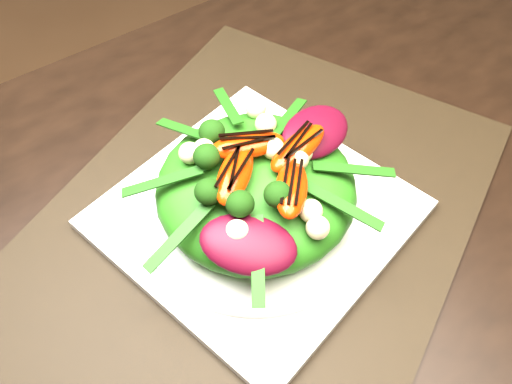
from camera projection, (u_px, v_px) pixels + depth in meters
dining_table at (267, 314)px, 0.52m from camera, size 1.60×0.90×0.75m
placemat at (256, 218)px, 0.57m from camera, size 0.65×0.59×0.00m
plate_base at (256, 214)px, 0.56m from camera, size 0.32×0.32×0.01m
salad_bowl at (256, 206)px, 0.55m from camera, size 0.29×0.29×0.02m
lettuce_mound at (256, 188)px, 0.53m from camera, size 0.21×0.21×0.07m
radicchio_leaf at (316, 132)px, 0.53m from camera, size 0.10×0.07×0.02m
orange_segment at (237, 143)px, 0.51m from camera, size 0.08×0.06×0.02m
broccoli_floret at (180, 161)px, 0.49m from camera, size 0.05×0.05×0.04m
macadamia_nut at (299, 179)px, 0.48m from camera, size 0.03×0.03×0.02m
balsamic_drizzle at (237, 135)px, 0.50m from camera, size 0.04×0.02×0.00m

